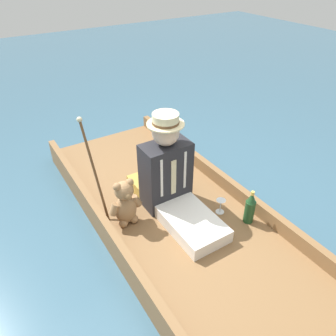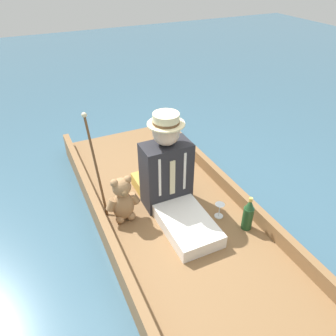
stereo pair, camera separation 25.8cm
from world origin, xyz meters
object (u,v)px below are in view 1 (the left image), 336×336
object	(u,v)px
seated_person	(172,180)
champagne_bottle	(250,208)
walking_cane	(91,161)
wine_glass	(221,203)
teddy_bear	(125,204)

from	to	relation	value
seated_person	champagne_bottle	bearing A→B (deg)	144.65
walking_cane	champagne_bottle	bearing A→B (deg)	138.91
seated_person	wine_glass	bearing A→B (deg)	151.63
teddy_bear	wine_glass	size ratio (longest dim) A/B	3.17
teddy_bear	walking_cane	xyz separation A→B (m)	(0.12, -0.32, 0.26)
walking_cane	wine_glass	bearing A→B (deg)	142.77
wine_glass	teddy_bear	bearing A→B (deg)	-23.46
wine_glass	walking_cane	distance (m)	1.08
seated_person	wine_glass	xyz separation A→B (m)	(-0.31, 0.25, -0.20)
champagne_bottle	wine_glass	bearing A→B (deg)	-58.25
champagne_bottle	walking_cane	bearing A→B (deg)	-41.09
seated_person	teddy_bear	distance (m)	0.41
teddy_bear	wine_glass	xyz separation A→B (m)	(-0.70, 0.30, -0.09)
seated_person	teddy_bear	xyz separation A→B (m)	(0.39, -0.05, -0.11)
seated_person	teddy_bear	world-z (taller)	seated_person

